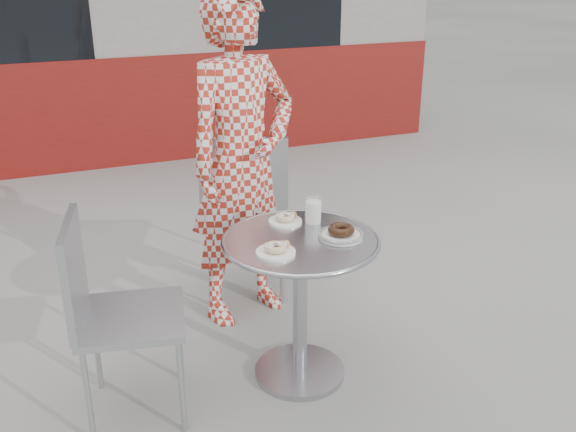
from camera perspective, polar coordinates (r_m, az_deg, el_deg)
name	(u,v)px	position (r m, az deg, el deg)	size (l,w,h in m)	color
ground	(298,372)	(3.15, 0.88, -13.71)	(60.00, 60.00, 0.00)	gray
bistro_table	(300,274)	(2.86, 1.11, -5.17)	(0.70, 0.70, 0.71)	#BABABF
chair_far	(247,243)	(3.72, -3.71, -2.37)	(0.60, 0.61, 0.98)	#A3A6AB
chair_left	(132,355)	(2.86, -13.68, -11.91)	(0.51, 0.51, 0.90)	#A3A6AB
seated_person	(242,161)	(3.30, -4.10, 4.92)	(0.63, 0.42, 1.74)	#A42719
plate_far	(286,219)	(2.95, -0.21, -0.25)	(0.15, 0.15, 0.04)	white
plate_near	(276,249)	(2.65, -1.06, -2.98)	(0.17, 0.17, 0.04)	white
plate_checker	(341,233)	(2.81, 4.74, -1.54)	(0.20, 0.20, 0.05)	white
milk_cup	(313,211)	(2.93, 2.26, 0.46)	(0.08, 0.08, 0.12)	white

